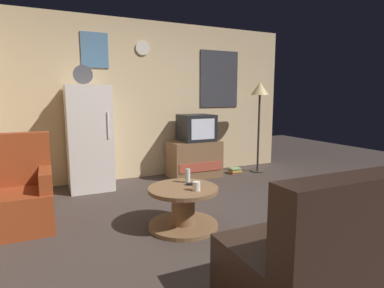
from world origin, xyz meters
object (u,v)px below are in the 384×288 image
object	(u,v)px
couch	(355,251)
remote_control	(193,184)
mug_ceramic_white	(196,186)
armchair	(17,195)
tv_stand	(194,159)
coffee_table	(183,207)
standing_lamp	(260,96)
fridge	(89,138)
crt_tv	(196,128)
wine_glass	(188,176)
book_stack	(235,171)

from	to	relation	value
couch	remote_control	bearing A→B (deg)	107.29
mug_ceramic_white	armchair	world-z (taller)	armchair
tv_stand	mug_ceramic_white	size ratio (longest dim) A/B	9.33
coffee_table	remote_control	size ratio (longest dim) A/B	4.80
standing_lamp	coffee_table	world-z (taller)	standing_lamp
armchair	mug_ceramic_white	bearing A→B (deg)	-28.31
remote_control	armchair	world-z (taller)	armchair
fridge	standing_lamp	bearing A→B (deg)	-3.37
armchair	couch	bearing A→B (deg)	-45.94
crt_tv	wine_glass	world-z (taller)	crt_tv
remote_control	couch	distance (m)	1.62
standing_lamp	crt_tv	bearing A→B (deg)	171.54
crt_tv	book_stack	world-z (taller)	crt_tv
remote_control	wine_glass	bearing A→B (deg)	123.72
fridge	armchair	xyz separation A→B (m)	(-0.87, -1.13, -0.42)
crt_tv	wine_glass	distance (m)	1.97
standing_lamp	book_stack	distance (m)	1.39
coffee_table	couch	xyz separation A→B (m)	(0.61, -1.51, 0.10)
fridge	wine_glass	distance (m)	1.90
crt_tv	coffee_table	distance (m)	2.21
tv_stand	mug_ceramic_white	world-z (taller)	tv_stand
tv_stand	wine_glass	world-z (taller)	tv_stand
armchair	couch	xyz separation A→B (m)	(2.16, -2.23, -0.03)
crt_tv	couch	xyz separation A→B (m)	(-0.43, -3.36, -0.51)
couch	tv_stand	bearing A→B (deg)	83.40
tv_stand	armchair	world-z (taller)	armchair
remote_control	couch	size ratio (longest dim) A/B	0.09
book_stack	remote_control	bearing A→B (deg)	-133.50
coffee_table	mug_ceramic_white	size ratio (longest dim) A/B	8.00
standing_lamp	wine_glass	bearing A→B (deg)	-143.41
fridge	armchair	bearing A→B (deg)	-127.44
standing_lamp	coffee_table	bearing A→B (deg)	-142.44
remote_control	armchair	xyz separation A→B (m)	(-1.68, 0.69, -0.10)
fridge	couch	xyz separation A→B (m)	(1.29, -3.36, -0.44)
coffee_table	tv_stand	bearing A→B (deg)	61.67
coffee_table	book_stack	bearing A→B (deg)	44.84
remote_control	couch	world-z (taller)	couch
tv_stand	book_stack	world-z (taller)	tv_stand
mug_ceramic_white	remote_control	distance (m)	0.20
tv_stand	wine_glass	distance (m)	1.93
book_stack	couch	bearing A→B (deg)	-109.23
coffee_table	armchair	bearing A→B (deg)	155.14
fridge	remote_control	bearing A→B (deg)	-65.97
fridge	mug_ceramic_white	xyz separation A→B (m)	(0.76, -2.00, -0.29)
tv_stand	remote_control	world-z (taller)	tv_stand
book_stack	standing_lamp	bearing A→B (deg)	-6.49
coffee_table	armchair	size ratio (longest dim) A/B	0.75
standing_lamp	coffee_table	size ratio (longest dim) A/B	2.21
standing_lamp	mug_ceramic_white	world-z (taller)	standing_lamp
fridge	armchair	size ratio (longest dim) A/B	1.84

